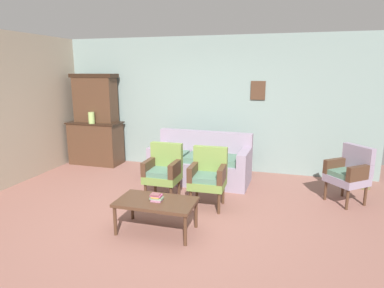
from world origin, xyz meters
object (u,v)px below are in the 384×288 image
floral_couch (201,164)px  coffee_table (156,204)px  side_cabinet (96,143)px  vase_on_cabinet (92,118)px  armchair_near_couch_end (208,175)px  floor_vase_by_wall (366,170)px  armchair_row_middle (163,170)px  book_stack_on_table (156,197)px  wingback_chair_by_fireplace (350,172)px

floral_couch → coffee_table: 2.07m
side_cabinet → vase_on_cabinet: (0.04, -0.17, 0.58)m
armchair_near_couch_end → floor_vase_by_wall: armchair_near_couch_end is taller
armchair_row_middle → armchair_near_couch_end: size_ratio=1.00×
armchair_near_couch_end → armchair_row_middle: bearing=175.4°
vase_on_cabinet → coffee_table: 3.48m
book_stack_on_table → armchair_near_couch_end: bearing=65.5°
vase_on_cabinet → book_stack_on_table: 3.48m
side_cabinet → armchair_near_couch_end: bearing=-28.8°
armchair_near_couch_end → side_cabinet: bearing=151.2°
coffee_table → floral_couch: bearing=88.5°
floral_couch → side_cabinet: bearing=168.7°
armchair_row_middle → wingback_chair_by_fireplace: same height
side_cabinet → vase_on_cabinet: size_ratio=4.83×
vase_on_cabinet → floral_couch: 2.61m
armchair_near_couch_end → floor_vase_by_wall: size_ratio=1.36×
coffee_table → floor_vase_by_wall: size_ratio=1.51×
floral_couch → floor_vase_by_wall: size_ratio=2.77×
book_stack_on_table → wingback_chair_by_fireplace: bearing=34.4°
armchair_near_couch_end → coffee_table: size_ratio=0.90×
vase_on_cabinet → floor_vase_by_wall: 5.40m
side_cabinet → armchair_row_middle: size_ratio=1.28×
book_stack_on_table → vase_on_cabinet: bearing=135.4°
armchair_row_middle → wingback_chair_by_fireplace: (2.81, 0.69, 0.00)m
floral_couch → armchair_row_middle: same height
armchair_near_couch_end → wingback_chair_by_fireplace: 2.20m
armchair_row_middle → coffee_table: size_ratio=0.90×
book_stack_on_table → floor_vase_by_wall: 3.83m
vase_on_cabinet → armchair_near_couch_end: bearing=-26.5°
side_cabinet → coffee_table: side_cabinet is taller
floral_couch → floor_vase_by_wall: bearing=8.1°
floral_couch → coffee_table: size_ratio=1.83×
side_cabinet → book_stack_on_table: size_ratio=7.23×
armchair_near_couch_end → coffee_table: bearing=-115.0°
vase_on_cabinet → book_stack_on_table: vase_on_cabinet is taller
floor_vase_by_wall → book_stack_on_table: bearing=-139.6°
side_cabinet → book_stack_on_table: (2.48, -2.58, 0.00)m
floral_couch → coffee_table: (-0.05, -2.07, 0.05)m
vase_on_cabinet → wingback_chair_by_fireplace: 5.03m
vase_on_cabinet → floor_vase_by_wall: size_ratio=0.36×
armchair_near_couch_end → book_stack_on_table: bearing=-114.5°
side_cabinet → wingback_chair_by_fireplace: bearing=-9.8°
floral_couch → book_stack_on_table: 2.08m
side_cabinet → vase_on_cabinet: vase_on_cabinet is taller
armchair_row_middle → armchair_near_couch_end: same height
side_cabinet → coffee_table: 3.57m
vase_on_cabinet → coffee_table: size_ratio=0.24×
side_cabinet → floor_vase_by_wall: (5.39, -0.10, -0.14)m
armchair_near_couch_end → book_stack_on_table: armchair_near_couch_end is taller
vase_on_cabinet → armchair_row_middle: (2.14, -1.38, -0.55)m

